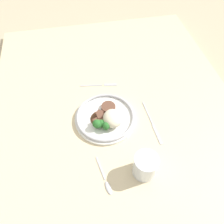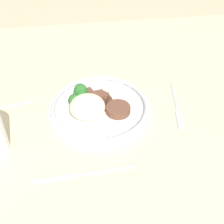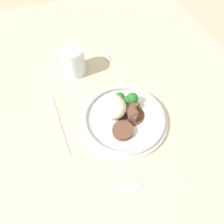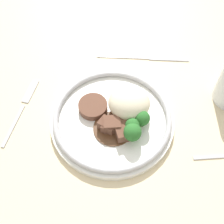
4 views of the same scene
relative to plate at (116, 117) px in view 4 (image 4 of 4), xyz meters
The scene contains 5 objects.
ground_plane 0.08m from the plate, 83.05° to the left, with size 8.00×8.00×0.00m, color tan.
dining_table 0.07m from the plate, 83.05° to the left, with size 1.48×1.07×0.04m.
plate is the anchor object (origin of this frame).
fork 0.20m from the plate, behind, with size 0.04×0.17×0.00m.
knife 0.19m from the plate, 74.06° to the left, with size 0.22×0.02×0.00m.
Camera 4 is at (0.02, -0.39, 0.60)m, focal length 50.00 mm.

